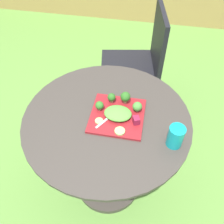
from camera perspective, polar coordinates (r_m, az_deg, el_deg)
name	(u,v)px	position (r m, az deg, el deg)	size (l,w,h in m)	color
ground_plane	(108,183)	(1.88, -0.84, -15.67)	(12.00, 12.00, 0.00)	#568438
patio_table	(107,148)	(1.49, -1.03, -8.16)	(0.85, 0.85, 0.72)	#38332D
patio_chair	(142,58)	(1.98, 6.71, 12.00)	(0.51, 0.51, 0.90)	black
salad_plate	(117,116)	(1.27, 1.19, -0.84)	(0.27, 0.27, 0.01)	maroon
drinking_glass	(175,137)	(1.17, 14.08, -5.53)	(0.07, 0.07, 0.11)	#0F8C93
fork	(109,117)	(1.26, -0.61, -1.18)	(0.10, 0.14, 0.00)	silver
lettuce_mound	(118,113)	(1.25, 1.34, -0.30)	(0.14, 0.11, 0.04)	#519338
broccoli_floret_0	(125,97)	(1.30, 3.04, 3.42)	(0.05, 0.05, 0.07)	#99B770
broccoli_floret_1	(99,105)	(1.27, -2.84, 1.49)	(0.04, 0.04, 0.05)	#99B770
broccoli_floret_2	(137,107)	(1.27, 5.72, 1.21)	(0.05, 0.05, 0.06)	#99B770
broccoli_floret_3	(112,97)	(1.31, -0.11, 3.33)	(0.04, 0.04, 0.06)	#99B770
cucumber_slice_0	(99,121)	(1.24, -2.93, -2.02)	(0.04, 0.04, 0.01)	#8EB766
cucumber_slice_1	(120,131)	(1.20, 1.77, -4.31)	(0.05, 0.05, 0.01)	#8EB766
beet_chunk_0	(136,120)	(1.23, 5.47, -1.84)	(0.04, 0.03, 0.04)	maroon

